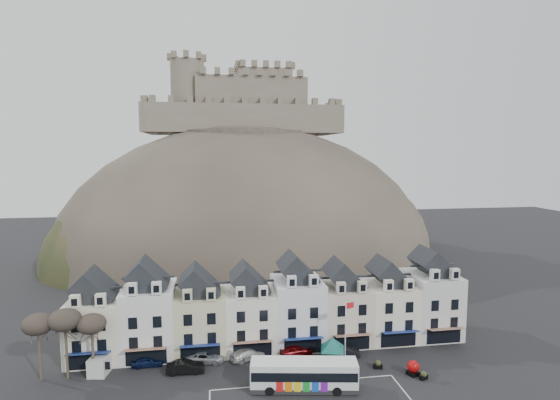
# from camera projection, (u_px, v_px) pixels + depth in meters

# --- Properties ---
(coach_bay_markings) EXTENTS (22.00, 7.50, 0.01)m
(coach_bay_markings) POSITION_uv_depth(u_px,v_px,m) (311.00, 400.00, 48.09)
(coach_bay_markings) COLOR silver
(coach_bay_markings) RESTS_ON ground
(townhouse_terrace) EXTENTS (54.40, 9.35, 11.80)m
(townhouse_terrace) POSITION_uv_depth(u_px,v_px,m) (275.00, 308.00, 61.67)
(townhouse_terrace) COLOR white
(townhouse_terrace) RESTS_ON ground
(castle_hill) EXTENTS (100.00, 76.00, 68.00)m
(castle_hill) POSITION_uv_depth(u_px,v_px,m) (250.00, 256.00, 114.44)
(castle_hill) COLOR #3A332D
(castle_hill) RESTS_ON ground
(castle) EXTENTS (50.20, 22.20, 22.00)m
(castle) POSITION_uv_depth(u_px,v_px,m) (244.00, 103.00, 116.74)
(castle) COLOR #6A6251
(castle) RESTS_ON ground
(tree_left_far) EXTENTS (3.61, 3.61, 8.24)m
(tree_left_far) POSITION_uv_depth(u_px,v_px,m) (38.00, 325.00, 51.64)
(tree_left_far) COLOR #3C3026
(tree_left_far) RESTS_ON ground
(tree_left_mid) EXTENTS (3.78, 3.78, 8.64)m
(tree_left_mid) POSITION_uv_depth(u_px,v_px,m) (65.00, 320.00, 52.06)
(tree_left_mid) COLOR #3C3026
(tree_left_mid) RESTS_ON ground
(tree_left_near) EXTENTS (3.43, 3.43, 7.84)m
(tree_left_near) POSITION_uv_depth(u_px,v_px,m) (92.00, 324.00, 52.60)
(tree_left_near) COLOR #3C3026
(tree_left_near) RESTS_ON ground
(bus) EXTENTS (12.52, 4.80, 3.45)m
(bus) POSITION_uv_depth(u_px,v_px,m) (304.00, 374.00, 50.13)
(bus) COLOR #262628
(bus) RESTS_ON ground
(bus_shelter) EXTENTS (5.62, 5.62, 3.70)m
(bus_shelter) POSITION_uv_depth(u_px,v_px,m) (333.00, 344.00, 55.63)
(bus_shelter) COLOR black
(bus_shelter) RESTS_ON ground
(red_buoy) EXTENTS (1.56, 1.56, 1.83)m
(red_buoy) POSITION_uv_depth(u_px,v_px,m) (413.00, 368.00, 53.48)
(red_buoy) COLOR black
(red_buoy) RESTS_ON ground
(flagpole) EXTENTS (1.21, 0.43, 8.66)m
(flagpole) POSITION_uv_depth(u_px,v_px,m) (346.00, 330.00, 55.04)
(flagpole) COLOR silver
(flagpole) RESTS_ON ground
(white_van) EXTENTS (2.85, 5.15, 2.23)m
(white_van) POSITION_uv_depth(u_px,v_px,m) (103.00, 361.00, 54.79)
(white_van) COLOR silver
(white_van) RESTS_ON ground
(planter_west) EXTENTS (1.19, 0.78, 1.11)m
(planter_west) POSITION_uv_depth(u_px,v_px,m) (378.00, 364.00, 55.11)
(planter_west) COLOR black
(planter_west) RESTS_ON ground
(planter_east) EXTENTS (1.15, 0.83, 1.04)m
(planter_east) POSITION_uv_depth(u_px,v_px,m) (424.00, 375.00, 52.47)
(planter_east) COLOR black
(planter_east) RESTS_ON ground
(car_navy) EXTENTS (3.98, 1.67, 1.35)m
(car_navy) POSITION_uv_depth(u_px,v_px,m) (148.00, 361.00, 55.67)
(car_navy) COLOR #0B163B
(car_navy) RESTS_ON ground
(car_black) EXTENTS (4.73, 1.73, 1.55)m
(car_black) POSITION_uv_depth(u_px,v_px,m) (186.00, 367.00, 53.95)
(car_black) COLOR black
(car_black) RESTS_ON ground
(car_silver) EXTENTS (5.21, 2.99, 1.39)m
(car_silver) POSITION_uv_depth(u_px,v_px,m) (205.00, 357.00, 56.78)
(car_silver) COLOR #A2A3A9
(car_silver) RESTS_ON ground
(car_white) EXTENTS (5.44, 3.82, 1.46)m
(car_white) POSITION_uv_depth(u_px,v_px,m) (248.00, 354.00, 57.64)
(car_white) COLOR silver
(car_white) RESTS_ON ground
(car_maroon) EXTENTS (4.73, 2.52, 1.53)m
(car_maroon) POSITION_uv_depth(u_px,v_px,m) (296.00, 350.00, 58.63)
(car_maroon) COLOR #5D0507
(car_maroon) RESTS_ON ground
(car_charcoal) EXTENTS (4.53, 2.34, 1.42)m
(car_charcoal) POSITION_uv_depth(u_px,v_px,m) (344.00, 351.00, 58.40)
(car_charcoal) COLOR black
(car_charcoal) RESTS_ON ground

